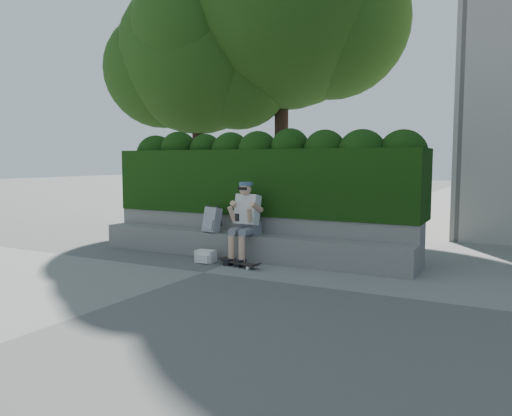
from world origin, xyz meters
The scene contains 9 objects.
ground centered at (0.00, 0.00, 0.00)m, with size 80.00×80.00×0.00m, color slate.
bench_ledge centered at (0.00, 1.25, 0.23)m, with size 6.00×0.45×0.45m, color gray.
planter_wall centered at (0.00, 1.73, 0.38)m, with size 6.00×0.50×0.75m, color gray.
hedge centered at (0.00, 1.95, 1.35)m, with size 6.00×1.00×1.20m, color black.
tree_right centered at (-3.55, 5.01, 4.57)m, with size 4.23×4.23×6.70m.
person centered at (0.16, 1.07, 0.75)m, with size 0.40×0.76×1.38m.
skateboard centered at (0.28, 0.64, 0.06)m, with size 0.74×0.34×0.08m.
backpack_plaid centered at (-0.58, 1.15, 0.68)m, with size 0.31×0.16×0.45m, color silver.
backpack_ground centered at (-0.41, 0.68, 0.10)m, with size 0.32×0.23×0.21m, color silver.
Camera 1 is at (4.35, -6.38, 1.75)m, focal length 35.00 mm.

